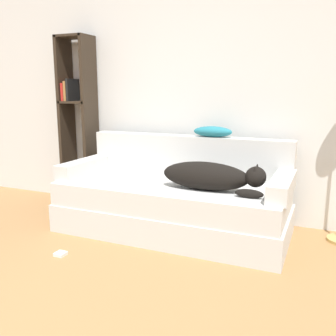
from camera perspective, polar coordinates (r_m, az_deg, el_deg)
name	(u,v)px	position (r m, az deg, el deg)	size (l,w,h in m)	color
wall_back	(174,77)	(3.78, 0.95, 13.66)	(7.19, 0.06, 2.70)	silver
couch	(172,208)	(3.29, 0.67, -6.06)	(1.98, 0.89, 0.44)	silver
couch_backrest	(188,155)	(3.53, 3.04, 1.96)	(1.94, 0.15, 0.37)	silver
couch_arm_left	(84,167)	(3.66, -12.66, 0.16)	(0.15, 0.70, 0.14)	silver
couch_arm_right	(282,186)	(2.99, 17.00, -2.63)	(0.15, 0.70, 0.14)	silver
dog	(211,176)	(2.99, 6.55, -1.25)	(0.84, 0.25, 0.24)	black
laptop	(137,181)	(3.27, -4.73, -1.99)	(0.39, 0.30, 0.02)	silver
throw_pillow	(213,132)	(3.43, 6.83, 5.53)	(0.36, 0.15, 0.10)	teal
bookshelf	(77,115)	(4.15, -13.63, 7.92)	(0.35, 0.26, 1.78)	#2D2319
power_adapter	(61,254)	(3.01, -16.05, -12.46)	(0.08, 0.08, 0.02)	silver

